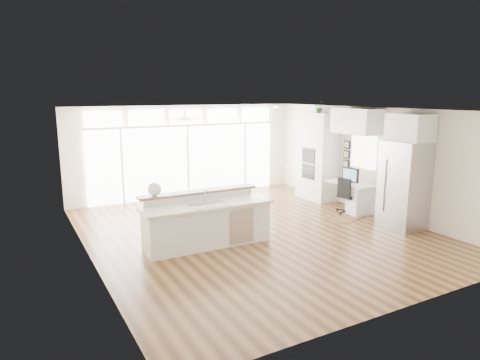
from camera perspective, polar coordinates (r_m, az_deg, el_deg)
floor at (r=9.62m, az=1.99°, el=-6.99°), size 7.00×8.00×0.02m
ceiling at (r=9.13m, az=2.11°, el=9.36°), size 7.00×8.00×0.02m
wall_back at (r=12.84m, az=-7.16°, el=3.84°), size 7.00×0.04×2.70m
wall_front at (r=6.29m, az=21.16°, el=-4.88°), size 7.00×0.04×2.70m
wall_left at (r=8.10m, az=-19.73°, el=-1.23°), size 0.04×8.00×2.70m
wall_right at (r=11.46m, az=17.27°, el=2.49°), size 0.04×8.00×2.70m
glass_wall at (r=12.83m, az=-7.03°, el=2.48°), size 5.80×0.06×2.08m
transom_row at (r=12.69m, az=-7.17°, el=8.42°), size 5.90×0.06×0.40m
desk_window at (r=11.61m, az=16.13°, el=3.66°), size 0.04×0.85×0.85m
ceiling_fan at (r=11.44m, az=-7.39°, el=8.59°), size 1.16×1.16×0.32m
recessed_lights at (r=9.31m, az=1.47°, el=9.28°), size 3.40×3.00×0.02m
oven_cabinet at (r=12.56m, az=10.30°, el=3.11°), size 0.64×1.20×2.50m
desk_nook at (r=11.59m, az=14.65°, el=-2.16°), size 0.72×1.30×0.76m
upper_cabinets at (r=11.33m, az=15.31°, el=7.60°), size 0.64×1.30×0.64m
refrigerator at (r=10.34m, az=21.01°, el=-0.65°), size 0.76×0.90×2.00m
fridge_cabinet at (r=10.21m, az=21.75°, el=6.53°), size 0.64×0.90×0.60m
framed_photos at (r=12.07m, az=14.02°, el=3.34°), size 0.06×0.22×0.80m
kitchen_island at (r=8.66m, az=-4.34°, el=-5.38°), size 2.68×1.04×1.06m
rug at (r=11.00m, az=13.93°, el=-4.86°), size 1.05×0.89×0.01m
office_chair at (r=11.27m, az=14.33°, el=-2.04°), size 0.55×0.51×0.95m
fishbowl at (r=8.54m, az=-11.34°, el=-1.21°), size 0.28×0.28×0.27m
monitor at (r=11.41m, az=14.51°, el=0.68°), size 0.15×0.51×0.42m
keyboard at (r=11.34m, az=13.83°, el=-0.40°), size 0.16×0.35×0.02m
potted_plant at (r=12.44m, az=10.53°, el=9.39°), size 0.29×0.33×0.25m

